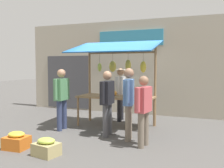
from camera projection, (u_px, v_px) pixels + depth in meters
ground_plane at (116, 126)px, 7.67m from camera, size 40.00×40.00×0.00m
street_backdrop at (136, 67)px, 9.60m from camera, size 9.00×0.30×3.40m
market_stall at (117, 73)px, 7.59m from camera, size 2.50×1.46×2.50m
vendor_with_sunhat at (120, 90)px, 8.35m from camera, size 0.43×0.71×1.68m
shopper_in_striped_shirt at (129, 98)px, 6.16m from camera, size 0.33×0.70×1.70m
shopper_with_shopping_bag at (107, 99)px, 6.53m from camera, size 0.25×0.70×1.63m
shopper_in_grey_tee at (62, 95)px, 7.15m from camera, size 0.26×0.71×1.67m
shopper_with_ponytail at (143, 106)px, 5.66m from camera, size 0.28×0.67×1.54m
produce_crate_near at (17, 141)px, 5.55m from camera, size 0.50×0.44×0.37m
produce_crate_side at (46, 147)px, 5.13m from camera, size 0.54×0.46×0.36m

